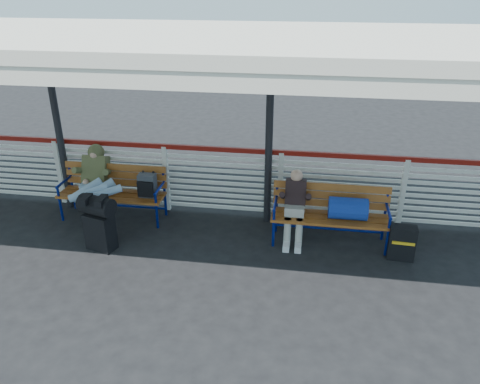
% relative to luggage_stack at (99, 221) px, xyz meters
% --- Properties ---
extents(ground, '(60.00, 60.00, 0.00)m').
position_rel_luggage_stack_xyz_m(ground, '(0.63, -0.46, -0.48)').
color(ground, black).
rests_on(ground, ground).
extents(fence, '(12.08, 0.08, 1.24)m').
position_rel_luggage_stack_xyz_m(fence, '(0.63, 1.44, 0.18)').
color(fence, silver).
rests_on(fence, ground).
extents(canopy, '(12.60, 3.60, 3.16)m').
position_rel_luggage_stack_xyz_m(canopy, '(0.63, 0.41, 2.56)').
color(canopy, silver).
rests_on(canopy, ground).
extents(luggage_stack, '(0.59, 0.43, 0.89)m').
position_rel_luggage_stack_xyz_m(luggage_stack, '(0.00, 0.00, 0.00)').
color(luggage_stack, black).
rests_on(luggage_stack, ground).
extents(bench_left, '(1.80, 0.56, 0.92)m').
position_rel_luggage_stack_xyz_m(bench_left, '(-0.05, 1.04, 0.09)').
color(bench_left, '#A25D1F').
rests_on(bench_left, ground).
extents(bench_right, '(1.80, 0.56, 0.92)m').
position_rel_luggage_stack_xyz_m(bench_right, '(3.58, 0.73, 0.11)').
color(bench_right, '#A25D1F').
rests_on(bench_right, ground).
extents(traveler_man, '(0.94, 1.63, 0.77)m').
position_rel_luggage_stack_xyz_m(traveler_man, '(-0.35, 0.69, 0.24)').
color(traveler_man, '#92ACC5').
rests_on(traveler_man, ground).
extents(companion_person, '(0.32, 0.66, 1.15)m').
position_rel_luggage_stack_xyz_m(companion_person, '(2.91, 0.72, 0.11)').
color(companion_person, '#ABA79B').
rests_on(companion_person, ground).
extents(suitcase_side, '(0.39, 0.25, 0.53)m').
position_rel_luggage_stack_xyz_m(suitcase_side, '(4.51, 0.42, -0.22)').
color(suitcase_side, black).
rests_on(suitcase_side, ground).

